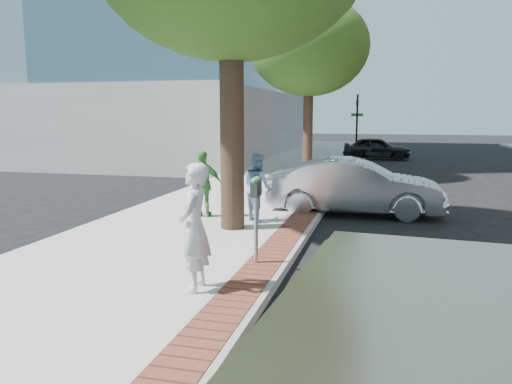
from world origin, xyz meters
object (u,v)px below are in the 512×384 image
(person_officer, at_px, (257,187))
(sedan_silver, at_px, (355,187))
(person_green, at_px, (203,184))
(bg_car, at_px, (377,148))
(person_gray, at_px, (194,228))
(parking_meter, at_px, (256,202))

(person_officer, xyz_separation_m, sedan_silver, (2.15, 2.03, -0.21))
(person_officer, xyz_separation_m, person_green, (-1.38, 0.09, 0.01))
(bg_car, bearing_deg, person_green, 167.97)
(person_green, distance_m, bg_car, 19.28)
(person_gray, distance_m, person_officer, 4.83)
(person_officer, height_order, person_green, person_green)
(person_officer, relative_size, person_green, 0.99)
(parking_meter, relative_size, person_green, 0.91)
(person_officer, bearing_deg, person_gray, 141.17)
(person_green, bearing_deg, bg_car, -105.03)
(parking_meter, bearing_deg, sedan_silver, 76.33)
(parking_meter, distance_m, person_officer, 3.46)
(person_gray, xyz_separation_m, sedan_silver, (1.83, 6.85, -0.32))
(person_gray, height_order, person_officer, person_gray)
(parking_meter, distance_m, person_green, 4.10)
(person_officer, relative_size, bg_car, 0.41)
(person_officer, bearing_deg, sedan_silver, -89.26)
(bg_car, bearing_deg, parking_meter, 175.28)
(parking_meter, xyz_separation_m, bg_car, (1.53, 22.34, -0.54))
(parking_meter, relative_size, sedan_silver, 0.33)
(parking_meter, relative_size, bg_car, 0.38)
(person_gray, height_order, bg_car, person_gray)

